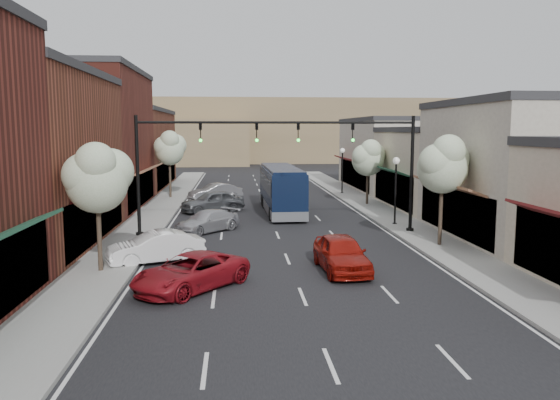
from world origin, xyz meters
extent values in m
plane|color=black|center=(0.00, 0.00, 0.00)|extent=(160.00, 160.00, 0.00)
cube|color=gray|center=(-8.40, 18.50, 0.07)|extent=(2.80, 73.00, 0.15)
cube|color=gray|center=(8.40, 18.50, 0.07)|extent=(2.80, 73.00, 0.15)
cube|color=gray|center=(-7.00, 18.50, 0.07)|extent=(0.25, 73.00, 0.17)
cube|color=gray|center=(7.00, 18.50, 0.07)|extent=(0.25, 73.00, 0.17)
cube|color=brown|center=(-14.30, 6.00, 4.50)|extent=(9.00, 14.00, 9.00)
cube|color=#2D2D30|center=(-14.30, 6.00, 9.20)|extent=(9.20, 14.10, 0.40)
cube|color=black|center=(-10.10, 6.00, 1.60)|extent=(0.60, 11.90, 2.60)
cube|color=#5C1515|center=(-9.30, 6.00, 3.10)|extent=(1.07, 9.80, 0.49)
cube|color=maroon|center=(-14.30, 20.00, 5.25)|extent=(9.00, 14.00, 10.50)
cube|color=#2D2D30|center=(-14.30, 20.00, 10.70)|extent=(9.20, 14.10, 0.40)
cube|color=black|center=(-10.10, 20.00, 1.60)|extent=(0.60, 11.90, 2.60)
cube|color=brown|center=(-9.30, 20.00, 3.10)|extent=(1.07, 9.80, 0.49)
cube|color=brown|center=(-14.30, 36.00, 4.00)|extent=(9.00, 18.00, 8.00)
cube|color=#2D2D30|center=(-14.30, 36.00, 8.20)|extent=(9.20, 18.10, 0.40)
cube|color=black|center=(-10.10, 36.00, 1.60)|extent=(0.60, 15.30, 2.60)
cube|color=#1A412C|center=(-9.30, 36.00, 3.10)|extent=(1.07, 12.60, 0.49)
cube|color=beige|center=(13.80, 6.00, 3.75)|extent=(8.00, 12.00, 7.50)
cube|color=#2D2D30|center=(13.80, 6.00, 7.70)|extent=(8.20, 12.10, 0.40)
cube|color=black|center=(10.10, 6.00, 1.60)|extent=(0.60, 10.20, 2.60)
cube|color=brown|center=(9.30, 6.00, 3.10)|extent=(1.07, 8.40, 0.49)
cube|color=beige|center=(13.80, 18.00, 3.00)|extent=(8.00, 12.00, 6.00)
cube|color=#2D2D30|center=(13.80, 18.00, 6.20)|extent=(8.20, 12.10, 0.40)
cube|color=black|center=(10.10, 18.00, 1.60)|extent=(0.60, 10.20, 2.60)
cube|color=#1A412C|center=(9.30, 18.00, 3.10)|extent=(1.07, 8.40, 0.49)
cube|color=beige|center=(13.80, 32.00, 3.50)|extent=(8.00, 16.00, 7.00)
cube|color=#2D2D30|center=(13.80, 32.00, 7.20)|extent=(8.20, 16.10, 0.40)
cube|color=black|center=(10.10, 32.00, 1.60)|extent=(0.60, 13.60, 2.60)
cube|color=#5C1515|center=(9.30, 32.00, 3.10)|extent=(1.07, 11.20, 0.49)
cube|color=#7A6647|center=(0.00, 90.00, 6.00)|extent=(120.00, 30.00, 12.00)
cube|color=#7A6647|center=(-25.00, 78.00, 4.00)|extent=(50.00, 20.00, 8.00)
cylinder|color=black|center=(8.00, 8.00, 0.15)|extent=(0.44, 0.44, 0.30)
cylinder|color=black|center=(8.00, 8.00, 3.50)|extent=(0.20, 0.20, 7.00)
cylinder|color=black|center=(4.00, 8.00, 6.60)|extent=(8.00, 0.14, 0.14)
imported|color=black|center=(4.40, 8.00, 6.00)|extent=(0.18, 0.46, 1.10)
sphere|color=#19E533|center=(4.40, 7.88, 5.58)|extent=(0.18, 0.18, 0.18)
imported|color=black|center=(1.20, 8.00, 6.00)|extent=(0.18, 0.46, 1.10)
sphere|color=#19E533|center=(1.20, 7.88, 5.58)|extent=(0.18, 0.18, 0.18)
cylinder|color=black|center=(-8.00, 8.00, 0.15)|extent=(0.44, 0.44, 0.30)
cylinder|color=black|center=(-8.00, 8.00, 3.50)|extent=(0.20, 0.20, 7.00)
cylinder|color=black|center=(-4.00, 8.00, 6.60)|extent=(8.00, 0.14, 0.14)
imported|color=black|center=(-4.40, 8.00, 6.00)|extent=(0.18, 0.46, 1.10)
sphere|color=#19E533|center=(-4.40, 7.88, 5.58)|extent=(0.18, 0.18, 0.18)
imported|color=black|center=(-1.20, 8.00, 6.00)|extent=(0.18, 0.46, 1.10)
sphere|color=#19E533|center=(-1.20, 7.88, 5.58)|extent=(0.18, 0.18, 0.18)
cylinder|color=#47382B|center=(8.30, 4.00, 1.86)|extent=(0.20, 0.20, 3.71)
sphere|color=#A9C295|center=(8.30, 4.00, 4.18)|extent=(2.60, 2.60, 2.60)
sphere|color=#A9C295|center=(8.80, 4.30, 4.64)|extent=(2.00, 2.00, 2.00)
sphere|color=#A9C295|center=(7.90, 3.70, 4.52)|extent=(1.90, 1.90, 1.90)
sphere|color=#A9C295|center=(8.40, 3.50, 5.10)|extent=(1.70, 1.70, 1.70)
cylinder|color=#47382B|center=(8.30, 20.00, 1.66)|extent=(0.20, 0.20, 3.33)
sphere|color=#A9C295|center=(8.30, 20.00, 3.74)|extent=(2.60, 2.60, 2.60)
sphere|color=#A9C295|center=(8.80, 20.30, 4.16)|extent=(2.00, 2.00, 2.00)
sphere|color=#A9C295|center=(7.90, 19.70, 4.06)|extent=(1.90, 1.90, 1.90)
sphere|color=#A9C295|center=(8.40, 19.50, 4.58)|extent=(1.70, 1.70, 1.70)
cylinder|color=#47382B|center=(-8.30, 0.00, 1.76)|extent=(0.20, 0.20, 3.52)
sphere|color=#A9C295|center=(-8.30, 0.00, 3.96)|extent=(2.60, 2.60, 2.60)
sphere|color=#A9C295|center=(-7.80, 0.30, 4.40)|extent=(2.00, 2.00, 2.00)
sphere|color=#A9C295|center=(-8.70, -0.30, 4.29)|extent=(1.90, 1.90, 1.90)
sphere|color=#A9C295|center=(-8.20, -0.50, 4.84)|extent=(1.70, 1.70, 1.70)
cylinder|color=#47382B|center=(-8.30, 26.00, 1.92)|extent=(0.20, 0.20, 3.84)
sphere|color=#A9C295|center=(-8.30, 26.00, 4.32)|extent=(2.60, 2.60, 2.60)
sphere|color=#A9C295|center=(-7.80, 26.30, 4.80)|extent=(2.00, 2.00, 2.00)
sphere|color=#A9C295|center=(-8.70, 25.70, 4.68)|extent=(1.90, 1.90, 1.90)
sphere|color=#A9C295|center=(-8.20, 25.50, 5.28)|extent=(1.70, 1.70, 1.70)
cylinder|color=black|center=(7.80, 10.50, 0.10)|extent=(0.28, 0.28, 0.20)
cylinder|color=black|center=(7.80, 10.50, 2.00)|extent=(0.12, 0.12, 4.00)
sphere|color=white|center=(7.80, 10.50, 4.22)|extent=(0.44, 0.44, 0.44)
cylinder|color=black|center=(7.80, 28.00, 0.10)|extent=(0.28, 0.28, 0.20)
cylinder|color=black|center=(7.80, 28.00, 2.00)|extent=(0.12, 0.12, 4.00)
sphere|color=white|center=(7.80, 28.00, 4.22)|extent=(0.44, 0.44, 0.44)
cube|color=black|center=(0.98, 17.08, 1.85)|extent=(2.68, 11.20, 2.80)
cube|color=#595B60|center=(0.98, 17.08, 0.51)|extent=(2.70, 11.22, 0.65)
cube|color=black|center=(0.98, 17.08, 2.23)|extent=(2.72, 10.31, 1.02)
cube|color=black|center=(0.98, 17.08, 3.30)|extent=(2.47, 10.75, 0.23)
cube|color=black|center=(1.11, 11.56, 2.42)|extent=(1.93, 0.13, 1.11)
cylinder|color=black|center=(-0.02, 13.16, 0.48)|extent=(0.32, 0.97, 0.97)
cylinder|color=black|center=(2.17, 13.21, 0.48)|extent=(0.32, 0.97, 0.97)
cylinder|color=black|center=(-0.20, 20.59, 0.48)|extent=(0.32, 0.97, 0.97)
cylinder|color=black|center=(1.99, 20.64, 0.48)|extent=(0.32, 0.97, 0.97)
cylinder|color=black|center=(-0.17, 19.29, 0.48)|extent=(0.32, 0.97, 0.97)
cylinder|color=black|center=(2.03, 19.34, 0.48)|extent=(0.32, 0.97, 0.97)
imported|color=maroon|center=(2.15, -0.46, 0.80)|extent=(2.14, 4.80, 1.60)
imported|color=maroon|center=(-4.23, -2.69, 0.69)|extent=(5.01, 5.26, 1.38)
imported|color=white|center=(-6.20, 1.81, 0.73)|extent=(4.71, 3.11, 1.47)
imported|color=#A5A5AA|center=(-4.20, 9.44, 0.65)|extent=(4.45, 4.49, 1.30)
imported|color=#525659|center=(-4.20, 17.49, 0.82)|extent=(5.15, 3.88, 1.63)
imported|color=#97979C|center=(-4.20, 23.82, 0.77)|extent=(4.88, 3.63, 1.54)
camera|label=1|loc=(-2.46, -23.55, 6.18)|focal=35.00mm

